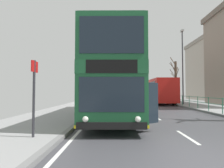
{
  "coord_description": "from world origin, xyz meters",
  "views": [
    {
      "loc": [
        -2.49,
        -4.02,
        1.59
      ],
      "look_at": [
        -2.72,
        7.45,
        2.05
      ],
      "focal_mm": 29.83,
      "sensor_mm": 36.0,
      "label": 1
    }
  ],
  "objects_px": {
    "double_decker_bus_main": "(112,80)",
    "background_bus_far_lane": "(157,91)",
    "bus_stop_sign_near": "(34,89)",
    "street_lamp_far_side": "(183,61)",
    "bare_tree_far_01": "(176,80)",
    "background_building_01": "(222,69)"
  },
  "relations": [
    {
      "from": "double_decker_bus_main",
      "to": "background_building_01",
      "type": "xyz_separation_m",
      "value": [
        20.15,
        23.43,
        3.49
      ]
    },
    {
      "from": "background_bus_far_lane",
      "to": "street_lamp_far_side",
      "type": "relative_size",
      "value": 1.25
    },
    {
      "from": "double_decker_bus_main",
      "to": "street_lamp_far_side",
      "type": "distance_m",
      "value": 13.07
    },
    {
      "from": "bus_stop_sign_near",
      "to": "street_lamp_far_side",
      "type": "bearing_deg",
      "value": 56.56
    },
    {
      "from": "street_lamp_far_side",
      "to": "double_decker_bus_main",
      "type": "bearing_deg",
      "value": -128.95
    },
    {
      "from": "background_bus_far_lane",
      "to": "bare_tree_far_01",
      "type": "distance_m",
      "value": 4.84
    },
    {
      "from": "street_lamp_far_side",
      "to": "background_building_01",
      "type": "xyz_separation_m",
      "value": [
        12.13,
        13.5,
        0.7
      ]
    },
    {
      "from": "double_decker_bus_main",
      "to": "background_bus_far_lane",
      "type": "relative_size",
      "value": 1.04
    },
    {
      "from": "double_decker_bus_main",
      "to": "bus_stop_sign_near",
      "type": "xyz_separation_m",
      "value": [
        -2.41,
        -5.87,
        -0.66
      ]
    },
    {
      "from": "bus_stop_sign_near",
      "to": "street_lamp_far_side",
      "type": "xyz_separation_m",
      "value": [
        10.44,
        15.8,
        3.45
      ]
    },
    {
      "from": "bare_tree_far_01",
      "to": "background_building_01",
      "type": "distance_m",
      "value": 13.2
    },
    {
      "from": "bus_stop_sign_near",
      "to": "street_lamp_far_side",
      "type": "relative_size",
      "value": 0.28
    },
    {
      "from": "double_decker_bus_main",
      "to": "background_building_01",
      "type": "bearing_deg",
      "value": 49.3
    },
    {
      "from": "double_decker_bus_main",
      "to": "bare_tree_far_01",
      "type": "distance_m",
      "value": 18.85
    },
    {
      "from": "double_decker_bus_main",
      "to": "bare_tree_far_01",
      "type": "relative_size",
      "value": 1.67
    },
    {
      "from": "street_lamp_far_side",
      "to": "bare_tree_far_01",
      "type": "height_order",
      "value": "street_lamp_far_side"
    },
    {
      "from": "double_decker_bus_main",
      "to": "bare_tree_far_01",
      "type": "bearing_deg",
      "value": 60.55
    },
    {
      "from": "background_building_01",
      "to": "double_decker_bus_main",
      "type": "bearing_deg",
      "value": -130.7
    },
    {
      "from": "bus_stop_sign_near",
      "to": "bare_tree_far_01",
      "type": "height_order",
      "value": "bare_tree_far_01"
    },
    {
      "from": "double_decker_bus_main",
      "to": "background_bus_far_lane",
      "type": "xyz_separation_m",
      "value": [
        5.75,
        13.5,
        -0.63
      ]
    },
    {
      "from": "background_bus_far_lane",
      "to": "background_building_01",
      "type": "distance_m",
      "value": 17.97
    },
    {
      "from": "street_lamp_far_side",
      "to": "bare_tree_far_01",
      "type": "distance_m",
      "value": 6.81
    }
  ]
}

